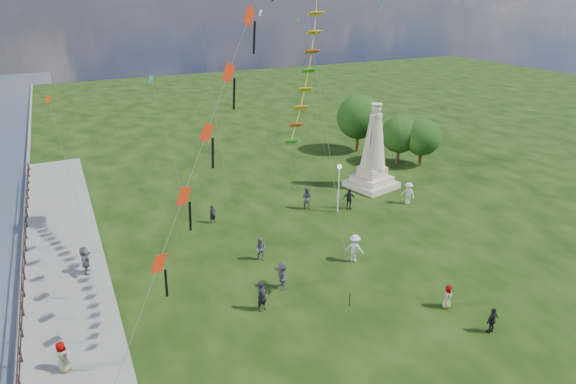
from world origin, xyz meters
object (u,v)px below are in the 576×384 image
lamppost (339,178)px  person_11 (282,275)px  statue (373,157)px  person_0 (262,296)px  person_10 (63,358)px  person_7 (306,198)px  person_3 (492,320)px  person_4 (448,297)px  person_6 (213,214)px  person_5 (86,261)px  person_8 (408,193)px  person_9 (349,199)px  person_1 (261,249)px  person_2 (354,248)px

lamppost → person_11: 11.97m
statue → person_0: bearing=-154.7°
lamppost → person_11: (-8.74, -7.91, -2.08)m
person_10 → person_7: bearing=-88.2°
person_3 → lamppost: bearing=-98.0°
person_4 → person_6: size_ratio=0.97×
person_3 → person_5: bearing=-45.4°
lamppost → person_11: size_ratio=2.31×
statue → person_10: bearing=-166.5°
lamppost → person_4: size_ratio=2.85×
person_8 → person_5: bearing=-111.1°
person_4 → person_3: bearing=-111.2°
person_3 → statue: bearing=-113.4°
lamppost → person_9: size_ratio=2.35×
person_9 → person_10: size_ratio=1.08×
person_5 → person_8: bearing=-81.4°
statue → person_7: statue is taller
person_1 → person_8: person_8 is taller
person_2 → person_3: size_ratio=1.30×
person_7 → person_8: bearing=-152.6°
person_2 → person_3: 9.65m
person_5 → person_8: 25.51m
statue → person_4: bearing=-124.3°
statue → person_9: bearing=-157.4°
person_3 → person_5: 24.20m
lamppost → person_6: (-9.80, 2.51, -2.23)m
person_0 → person_11: 2.47m
person_0 → person_1: bearing=53.4°
lamppost → person_3: 16.62m
person_2 → person_8: (9.31, 6.03, -0.02)m
person_6 → person_10: (-11.19, -12.32, 0.07)m
statue → person_6: bearing=170.4°
person_4 → person_8: (7.36, 12.66, 0.23)m
lamppost → person_3: lamppost is taller
person_0 → person_10: (-10.30, -0.38, -0.12)m
person_5 → person_6: size_ratio=1.26×
person_7 → person_9: person_7 is taller
person_4 → person_11: (-7.62, 5.88, 0.17)m
lamppost → person_7: (-1.95, 1.81, -2.03)m
person_10 → person_11: (12.25, 1.90, 0.08)m
person_0 → person_6: bearing=71.3°
person_0 → person_1: 5.47m
person_2 → person_9: (4.25, 7.34, -0.09)m
person_1 → person_2: (5.55, -2.78, 0.13)m
person_2 → person_5: 17.29m
person_1 → person_6: person_1 is taller
lamppost → person_8: 6.65m
statue → person_2: (-8.73, -10.52, -1.96)m
person_6 → person_2: bearing=-64.4°
lamppost → person_5: bearing=-176.6°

